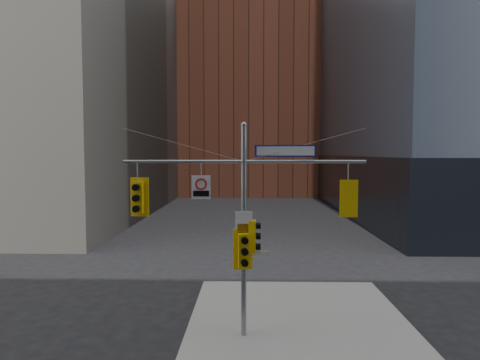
{
  "coord_description": "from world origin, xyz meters",
  "views": [
    {
      "loc": [
        0.2,
        -12.09,
        6.26
      ],
      "look_at": [
        -0.13,
        2.0,
        5.39
      ],
      "focal_mm": 32.0,
      "sensor_mm": 36.0,
      "label": 1
    }
  ],
  "objects_px": {
    "traffic_light_pole_side": "(254,236)",
    "traffic_light_pole_front": "(244,250)",
    "signal_assembly": "(244,209)",
    "traffic_light_west_arm": "(138,197)",
    "street_sign_blade": "(285,151)",
    "traffic_light_east_arm": "(348,198)",
    "regulatory_sign_arm": "(201,186)"
  },
  "relations": [
    {
      "from": "signal_assembly",
      "to": "traffic_light_pole_front",
      "type": "distance_m",
      "value": 1.34
    },
    {
      "from": "traffic_light_pole_side",
      "to": "traffic_light_pole_front",
      "type": "height_order",
      "value": "traffic_light_pole_side"
    },
    {
      "from": "traffic_light_pole_side",
      "to": "traffic_light_pole_front",
      "type": "relative_size",
      "value": 0.78
    },
    {
      "from": "traffic_light_pole_side",
      "to": "street_sign_blade",
      "type": "relative_size",
      "value": 0.53
    },
    {
      "from": "signal_assembly",
      "to": "traffic_light_west_arm",
      "type": "distance_m",
      "value": 3.55
    },
    {
      "from": "traffic_light_pole_side",
      "to": "traffic_light_west_arm",
      "type": "bearing_deg",
      "value": 91.15
    },
    {
      "from": "traffic_light_east_arm",
      "to": "traffic_light_pole_side",
      "type": "distance_m",
      "value": 3.36
    },
    {
      "from": "traffic_light_west_arm",
      "to": "traffic_light_east_arm",
      "type": "distance_m",
      "value": 6.96
    },
    {
      "from": "traffic_light_pole_front",
      "to": "regulatory_sign_arm",
      "type": "height_order",
      "value": "regulatory_sign_arm"
    },
    {
      "from": "signal_assembly",
      "to": "street_sign_blade",
      "type": "relative_size",
      "value": 4.0
    },
    {
      "from": "traffic_light_pole_front",
      "to": "regulatory_sign_arm",
      "type": "xyz_separation_m",
      "value": [
        -1.41,
        0.25,
        2.08
      ]
    },
    {
      "from": "traffic_light_pole_front",
      "to": "street_sign_blade",
      "type": "relative_size",
      "value": 0.68
    },
    {
      "from": "regulatory_sign_arm",
      "to": "traffic_light_west_arm",
      "type": "bearing_deg",
      "value": 175.47
    },
    {
      "from": "traffic_light_west_arm",
      "to": "traffic_light_pole_side",
      "type": "height_order",
      "value": "traffic_light_west_arm"
    },
    {
      "from": "traffic_light_pole_front",
      "to": "traffic_light_pole_side",
      "type": "bearing_deg",
      "value": 30.19
    },
    {
      "from": "traffic_light_east_arm",
      "to": "traffic_light_pole_front",
      "type": "height_order",
      "value": "traffic_light_east_arm"
    },
    {
      "from": "traffic_light_east_arm",
      "to": "regulatory_sign_arm",
      "type": "height_order",
      "value": "regulatory_sign_arm"
    },
    {
      "from": "signal_assembly",
      "to": "street_sign_blade",
      "type": "height_order",
      "value": "signal_assembly"
    },
    {
      "from": "traffic_light_pole_side",
      "to": "street_sign_blade",
      "type": "distance_m",
      "value": 3.02
    },
    {
      "from": "traffic_light_east_arm",
      "to": "street_sign_blade",
      "type": "height_order",
      "value": "street_sign_blade"
    },
    {
      "from": "traffic_light_pole_side",
      "to": "street_sign_blade",
      "type": "xyz_separation_m",
      "value": [
        1.04,
        -0.0,
        2.83
      ]
    },
    {
      "from": "signal_assembly",
      "to": "regulatory_sign_arm",
      "type": "relative_size",
      "value": 10.17
    },
    {
      "from": "traffic_light_pole_front",
      "to": "street_sign_blade",
      "type": "bearing_deg",
      "value": 1.47
    },
    {
      "from": "signal_assembly",
      "to": "traffic_light_pole_front",
      "type": "relative_size",
      "value": 5.91
    },
    {
      "from": "traffic_light_east_arm",
      "to": "street_sign_blade",
      "type": "relative_size",
      "value": 0.61
    },
    {
      "from": "signal_assembly",
      "to": "traffic_light_east_arm",
      "type": "height_order",
      "value": "signal_assembly"
    },
    {
      "from": "traffic_light_pole_front",
      "to": "regulatory_sign_arm",
      "type": "relative_size",
      "value": 1.72
    },
    {
      "from": "street_sign_blade",
      "to": "regulatory_sign_arm",
      "type": "height_order",
      "value": "street_sign_blade"
    },
    {
      "from": "traffic_light_east_arm",
      "to": "traffic_light_pole_front",
      "type": "distance_m",
      "value": 3.84
    },
    {
      "from": "traffic_light_pole_side",
      "to": "regulatory_sign_arm",
      "type": "height_order",
      "value": "regulatory_sign_arm"
    },
    {
      "from": "traffic_light_pole_side",
      "to": "traffic_light_east_arm",
      "type": "bearing_deg",
      "value": -88.83
    },
    {
      "from": "signal_assembly",
      "to": "regulatory_sign_arm",
      "type": "distance_m",
      "value": 1.61
    }
  ]
}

